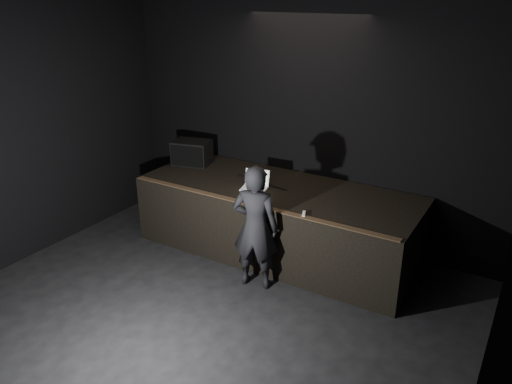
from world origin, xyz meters
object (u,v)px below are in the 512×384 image
object	(u,v)px
beer_can	(261,190)
person	(255,227)
stage_riser	(277,219)
laptop	(255,184)
stage_monitor	(192,153)

from	to	relation	value
beer_can	person	bearing A→B (deg)	-65.53
stage_riser	laptop	bearing A→B (deg)	-146.74
stage_riser	stage_monitor	distance (m)	1.82
stage_riser	beer_can	bearing A→B (deg)	-98.02
laptop	stage_monitor	bearing A→B (deg)	152.40
stage_monitor	laptop	world-z (taller)	stage_monitor
laptop	beer_can	bearing A→B (deg)	-57.78
stage_monitor	person	distance (m)	2.22
stage_monitor	laptop	xyz separation A→B (m)	(1.40, -0.36, -0.13)
stage_riser	person	world-z (taller)	person
beer_can	person	xyz separation A→B (m)	(0.26, -0.56, -0.27)
laptop	stage_riser	bearing A→B (deg)	20.13
stage_monitor	beer_can	world-z (taller)	stage_monitor
stage_monitor	beer_can	xyz separation A→B (m)	(1.61, -0.57, -0.10)
laptop	person	bearing A→B (deg)	-71.89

